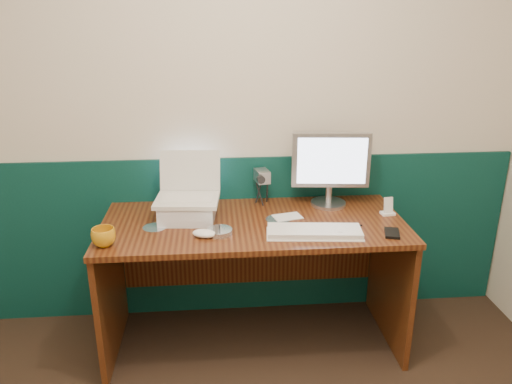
{
  "coord_description": "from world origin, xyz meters",
  "views": [
    {
      "loc": [
        -0.04,
        -1.04,
        1.79
      ],
      "look_at": [
        0.15,
        1.23,
        0.97
      ],
      "focal_mm": 35.0,
      "sensor_mm": 36.0,
      "label": 1
    }
  ],
  "objects": [
    {
      "name": "cd_loose_b",
      "position": [
        0.28,
        1.4,
        0.75
      ],
      "size": [
        0.13,
        0.13,
        0.0
      ],
      "primitive_type": "cylinder",
      "color": "silver",
      "rests_on": "desk"
    },
    {
      "name": "mug",
      "position": [
        -0.58,
        1.15,
        0.79
      ],
      "size": [
        0.11,
        0.11,
        0.09
      ],
      "primitive_type": "imported",
      "rotation": [
        0.0,
        0.0,
        0.01
      ],
      "color": "#C78512",
      "rests_on": "desk"
    },
    {
      "name": "laptop_riser",
      "position": [
        -0.2,
        1.44,
        0.8
      ],
      "size": [
        0.31,
        0.27,
        0.1
      ],
      "primitive_type": "cube",
      "rotation": [
        0.0,
        0.0,
        -0.09
      ],
      "color": "silver",
      "rests_on": "desk"
    },
    {
      "name": "camcorder",
      "position": [
        0.22,
        1.64,
        0.85
      ],
      "size": [
        0.11,
        0.15,
        0.2
      ],
      "primitive_type": null,
      "rotation": [
        0.0,
        0.0,
        0.2
      ],
      "color": "#A3A3A7",
      "rests_on": "desk"
    },
    {
      "name": "monitor",
      "position": [
        0.6,
        1.59,
        0.97
      ],
      "size": [
        0.44,
        0.17,
        0.43
      ],
      "primitive_type": null,
      "rotation": [
        0.0,
        0.0,
        -0.1
      ],
      "color": "#B2B2B7",
      "rests_on": "desk"
    },
    {
      "name": "mouse_right",
      "position": [
        0.56,
        1.13,
        0.77
      ],
      "size": [
        0.11,
        0.09,
        0.03
      ],
      "primitive_type": "ellipsoid",
      "rotation": [
        0.0,
        0.0,
        -0.28
      ],
      "color": "silver",
      "rests_on": "desk"
    },
    {
      "name": "music_player",
      "position": [
        0.89,
        1.42,
        0.81
      ],
      "size": [
        0.05,
        0.03,
        0.09
      ],
      "primitive_type": "cube",
      "rotation": [
        -0.17,
        0.0,
        0.14
      ],
      "color": "silver",
      "rests_on": "dock"
    },
    {
      "name": "laptop",
      "position": [
        -0.2,
        1.44,
        0.99
      ],
      "size": [
        0.35,
        0.28,
        0.27
      ],
      "primitive_type": null,
      "rotation": [
        0.0,
        0.0,
        -0.09
      ],
      "color": "silver",
      "rests_on": "laptop_riser"
    },
    {
      "name": "cd_spindle",
      "position": [
        -0.03,
        1.24,
        0.76
      ],
      "size": [
        0.13,
        0.13,
        0.03
      ],
      "primitive_type": "cylinder",
      "color": "silver",
      "rests_on": "desk"
    },
    {
      "name": "pen",
      "position": [
        0.63,
        1.26,
        0.75
      ],
      "size": [
        0.14,
        0.03,
        0.01
      ],
      "primitive_type": "cylinder",
      "rotation": [
        0.0,
        1.57,
        0.15
      ],
      "color": "black",
      "rests_on": "desk"
    },
    {
      "name": "pda",
      "position": [
        0.83,
        1.16,
        0.76
      ],
      "size": [
        0.1,
        0.13,
        0.01
      ],
      "primitive_type": "cube",
      "rotation": [
        0.0,
        0.0,
        -0.27
      ],
      "color": "black",
      "rests_on": "desk"
    },
    {
      "name": "wainscot",
      "position": [
        0.0,
        1.74,
        0.5
      ],
      "size": [
        3.48,
        0.02,
        1.0
      ],
      "primitive_type": "cube",
      "color": "#072F2D",
      "rests_on": "ground"
    },
    {
      "name": "cd_loose_a",
      "position": [
        -0.36,
        1.35,
        0.75
      ],
      "size": [
        0.12,
        0.12,
        0.0
      ],
      "primitive_type": "cylinder",
      "color": "silver",
      "rests_on": "desk"
    },
    {
      "name": "back_wall",
      "position": [
        0.0,
        1.75,
        1.25
      ],
      "size": [
        3.5,
        0.04,
        2.5
      ],
      "primitive_type": "cube",
      "color": "beige",
      "rests_on": "ground"
    },
    {
      "name": "papers",
      "position": [
        0.34,
        1.42,
        0.75
      ],
      "size": [
        0.17,
        0.13,
        0.0
      ],
      "primitive_type": "cube",
      "rotation": [
        0.0,
        0.0,
        0.24
      ],
      "color": "silver",
      "rests_on": "desk"
    },
    {
      "name": "dock",
      "position": [
        0.89,
        1.42,
        0.76
      ],
      "size": [
        0.08,
        0.06,
        0.01
      ],
      "primitive_type": "cube",
      "rotation": [
        0.0,
        0.0,
        0.14
      ],
      "color": "white",
      "rests_on": "desk"
    },
    {
      "name": "desk",
      "position": [
        0.15,
        1.38,
        0.38
      ],
      "size": [
        1.6,
        0.7,
        0.75
      ],
      "primitive_type": "cube",
      "color": "#39170A",
      "rests_on": "ground"
    },
    {
      "name": "keyboard",
      "position": [
        0.44,
        1.19,
        0.76
      ],
      "size": [
        0.48,
        0.2,
        0.03
      ],
      "primitive_type": "cube",
      "rotation": [
        0.0,
        0.0,
        -0.1
      ],
      "color": "white",
      "rests_on": "desk"
    },
    {
      "name": "mouse_left",
      "position": [
        -0.11,
        1.21,
        0.77
      ],
      "size": [
        0.13,
        0.1,
        0.04
      ],
      "primitive_type": "ellipsoid",
      "rotation": [
        0.0,
        0.0,
        -0.3
      ],
      "color": "white",
      "rests_on": "desk"
    }
  ]
}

